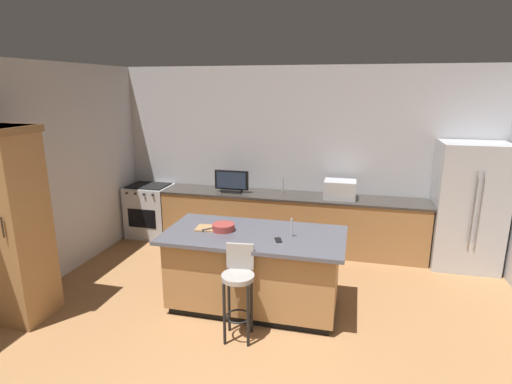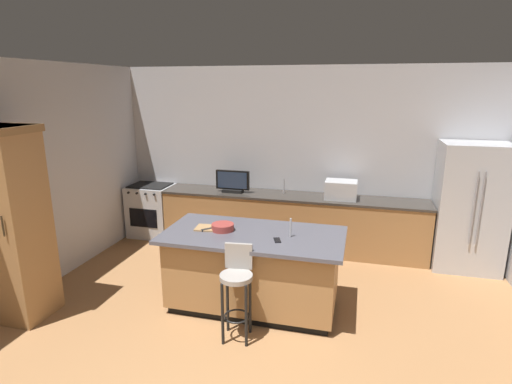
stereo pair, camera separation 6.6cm
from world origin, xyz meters
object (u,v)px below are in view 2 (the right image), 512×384
tv_monitor (233,182)px  fruit_bowl (223,227)px  kitchen_island (253,270)px  cutting_board (212,228)px  range_oven (152,210)px  cell_phone (277,240)px  tv_remote (208,229)px  cabinet_tower (14,222)px  refrigerator (470,207)px  microwave (341,190)px  bar_stool_center (237,284)px

tv_monitor → fruit_bowl: size_ratio=2.11×
tv_monitor → fruit_bowl: tv_monitor is taller
kitchen_island → cutting_board: 0.69m
tv_monitor → range_oven: bearing=178.1°
cell_phone → tv_remote: size_ratio=0.88×
cabinet_tower → tv_monitor: bearing=58.6°
refrigerator → tv_monitor: refrigerator is taller
kitchen_island → cell_phone: size_ratio=14.01×
refrigerator → fruit_bowl: refrigerator is taller
microwave → bar_stool_center: (-0.89, -2.56, -0.43)m
cell_phone → refrigerator: bearing=20.7°
refrigerator → bar_stool_center: size_ratio=1.81×
fruit_bowl → tv_remote: (-0.17, -0.04, -0.03)m
tv_remote → cell_phone: bearing=36.7°
tv_remote → cabinet_tower: bearing=-112.9°
tv_remote → range_oven: bearing=177.7°
microwave → bar_stool_center: 2.75m
tv_remote → bar_stool_center: bearing=-3.8°
tv_monitor → kitchen_island: bearing=-65.5°
tv_remote → cutting_board: size_ratio=0.43×
microwave → cutting_board: (-1.40, -1.89, -0.10)m
cabinet_tower → cell_phone: cabinet_tower is taller
tv_monitor → cabinet_tower: bearing=-121.4°
range_oven → bar_stool_center: size_ratio=0.91×
bar_stool_center → cell_phone: (0.32, 0.49, 0.33)m
cutting_board → cell_phone: bearing=-11.9°
bar_stool_center → tv_remote: (-0.55, 0.61, 0.33)m
cabinet_tower → tv_remote: bearing=22.7°
range_oven → fruit_bowl: 2.82m
refrigerator → cell_phone: bearing=-139.8°
bar_stool_center → cabinet_tower: bearing=178.4°
range_oven → microwave: 3.32m
cabinet_tower → fruit_bowl: cabinet_tower is taller
cutting_board → range_oven: bearing=134.6°
microwave → cell_phone: size_ratio=3.20×
range_oven → bar_stool_center: bar_stool_center is taller
range_oven → tv_monitor: size_ratio=1.65×
fruit_bowl → range_oven: bearing=136.4°
range_oven → cabinet_tower: (-0.12, -2.77, 0.68)m
kitchen_island → tv_monitor: 2.13m
kitchen_island → tv_remote: bearing=-176.6°
kitchen_island → range_oven: size_ratio=2.28×
kitchen_island → refrigerator: 3.32m
refrigerator → cutting_board: (-3.22, -1.84, 0.03)m
range_oven → bar_stool_center: (2.38, -2.56, 0.15)m
kitchen_island → fruit_bowl: 0.62m
microwave → fruit_bowl: 2.29m
microwave → tv_monitor: (-1.74, -0.05, 0.03)m
microwave → bar_stool_center: bearing=-109.2°
fruit_bowl → microwave: bearing=56.5°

